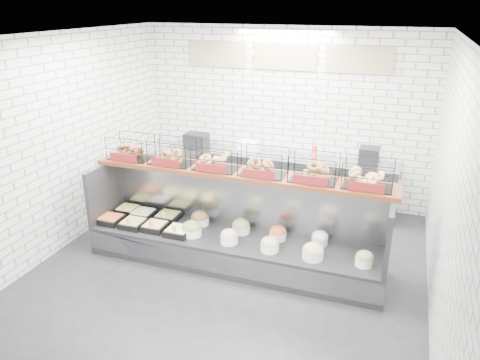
% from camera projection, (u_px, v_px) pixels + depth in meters
% --- Properties ---
extents(ground, '(5.50, 5.50, 0.00)m').
position_uv_depth(ground, '(226.00, 273.00, 6.17)').
color(ground, black).
rests_on(ground, ground).
extents(room_shell, '(5.02, 5.51, 3.01)m').
position_uv_depth(room_shell, '(242.00, 110.00, 5.96)').
color(room_shell, silver).
rests_on(room_shell, ground).
extents(display_case, '(4.00, 0.90, 1.20)m').
position_uv_depth(display_case, '(233.00, 239.00, 6.36)').
color(display_case, black).
rests_on(display_case, ground).
extents(bagel_shelf, '(4.10, 0.50, 0.40)m').
position_uv_depth(bagel_shelf, '(240.00, 163.00, 6.13)').
color(bagel_shelf, '#481E0F').
rests_on(bagel_shelf, display_case).
extents(prep_counter, '(4.00, 0.60, 1.20)m').
position_uv_depth(prep_counter, '(276.00, 178.00, 8.14)').
color(prep_counter, '#93969B').
rests_on(prep_counter, ground).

